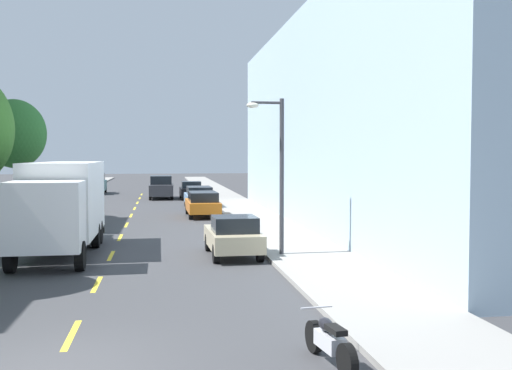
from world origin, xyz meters
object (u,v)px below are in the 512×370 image
object	(u,v)px
street_lamp	(277,162)
parked_hatchback_champagne	(233,236)
parked_wagon_red	(66,200)
parked_hatchback_black	(191,190)
parked_wagon_sky	(199,196)
street_tree_third	(14,134)
moving_charcoal_sedan	(161,187)
parked_motorcycle	(329,342)
parked_suv_teal	(95,183)
delivery_box_truck	(62,203)
parked_wagon_orange	(203,203)

from	to	relation	value
street_lamp	parked_hatchback_champagne	bearing A→B (deg)	162.48
parked_wagon_red	parked_hatchback_black	world-z (taller)	same
parked_wagon_sky	street_tree_third	bearing A→B (deg)	-151.26
moving_charcoal_sedan	parked_wagon_sky	bearing A→B (deg)	-74.71
parked_wagon_sky	parked_motorcycle	world-z (taller)	parked_wagon_sky
parked_suv_teal	parked_wagon_sky	world-z (taller)	parked_suv_teal
street_tree_third	parked_suv_teal	xyz separation A→B (m)	(2.01, 22.96, -3.89)
parked_motorcycle	delivery_box_truck	bearing A→B (deg)	116.56
parked_suv_teal	parked_motorcycle	bearing A→B (deg)	-79.50
parked_wagon_red	parked_wagon_sky	bearing A→B (deg)	14.52
delivery_box_truck	street_lamp	bearing A→B (deg)	-13.64
parked_hatchback_black	moving_charcoal_sedan	distance (m)	2.70
street_lamp	parked_suv_teal	size ratio (longest dim) A/B	1.14
parked_hatchback_champagne	parked_hatchback_black	world-z (taller)	same
parked_wagon_orange	parked_hatchback_champagne	bearing A→B (deg)	-89.41
parked_hatchback_champagne	moving_charcoal_sedan	xyz separation A→B (m)	(-2.60, 30.07, 0.23)
parked_wagon_orange	parked_motorcycle	xyz separation A→B (m)	(0.49, -26.23, -0.39)
parked_hatchback_black	parked_motorcycle	world-z (taller)	parked_hatchback_black
parked_wagon_red	parked_motorcycle	distance (m)	31.35
street_lamp	street_tree_third	bearing A→B (deg)	129.18
parked_wagon_sky	parked_hatchback_black	bearing A→B (deg)	91.08
street_tree_third	delivery_box_truck	xyz separation A→B (m)	(4.60, -13.24, -2.94)
moving_charcoal_sedan	parked_motorcycle	xyz separation A→B (m)	(2.95, -41.78, -0.58)
street_tree_third	parked_motorcycle	bearing A→B (deg)	-67.06
street_tree_third	parked_wagon_sky	size ratio (longest dim) A/B	1.42
parked_wagon_red	parked_wagon_sky	distance (m)	8.88
moving_charcoal_sedan	street_lamp	bearing A→B (deg)	-82.32
street_tree_third	parked_hatchback_black	bearing A→B (deg)	53.36
parked_wagon_orange	parked_hatchback_champagne	size ratio (longest dim) A/B	1.17
parked_wagon_red	parked_hatchback_black	size ratio (longest dim) A/B	1.18
delivery_box_truck	moving_charcoal_sedan	world-z (taller)	delivery_box_truck
delivery_box_truck	moving_charcoal_sedan	bearing A→B (deg)	82.84
street_lamp	moving_charcoal_sedan	xyz separation A→B (m)	(-4.12, 30.55, -2.44)
street_tree_third	parked_suv_teal	size ratio (longest dim) A/B	1.38
parked_wagon_orange	parked_wagon_red	bearing A→B (deg)	155.72
delivery_box_truck	parked_suv_teal	distance (m)	36.30
parked_wagon_sky	moving_charcoal_sedan	size ratio (longest dim) A/B	0.99
parked_wagon_orange	parked_motorcycle	distance (m)	26.24
delivery_box_truck	parked_hatchback_black	xyz separation A→B (m)	(6.04, 27.55, -1.18)
moving_charcoal_sedan	street_tree_third	bearing A→B (deg)	-117.98
parked_wagon_orange	parked_wagon_sky	xyz separation A→B (m)	(0.15, 6.04, 0.00)
parked_hatchback_black	parked_wagon_sky	bearing A→B (deg)	-88.92
street_tree_third	parked_suv_teal	bearing A→B (deg)	84.98
parked_hatchback_champagne	moving_charcoal_sedan	distance (m)	30.19
street_tree_third	parked_wagon_orange	distance (m)	11.41
delivery_box_truck	moving_charcoal_sedan	xyz separation A→B (m)	(3.60, 28.68, -0.95)
street_tree_third	parked_hatchback_black	xyz separation A→B (m)	(10.64, 14.31, -4.12)
street_lamp	parked_wagon_sky	bearing A→B (deg)	94.13
street_lamp	parked_wagon_sky	distance (m)	21.26
parked_suv_teal	street_tree_third	bearing A→B (deg)	-95.02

